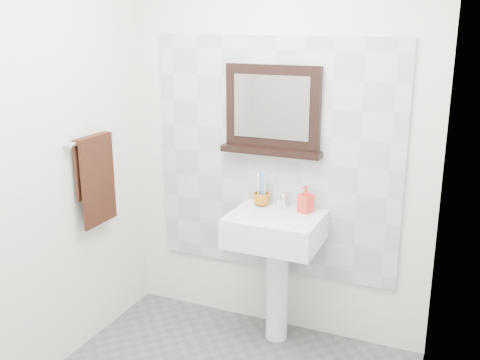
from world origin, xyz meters
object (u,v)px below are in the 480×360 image
(soap_dispenser, at_px, (306,199))
(framed_mirror, at_px, (273,112))
(toothbrush_cup, at_px, (261,199))
(pedestal_sink, at_px, (276,243))
(hand_towel, at_px, (96,173))

(soap_dispenser, xyz_separation_m, framed_mirror, (-0.25, 0.07, 0.50))
(toothbrush_cup, distance_m, soap_dispenser, 0.30)
(soap_dispenser, height_order, framed_mirror, framed_mirror)
(pedestal_sink, height_order, soap_dispenser, soap_dispenser)
(toothbrush_cup, bearing_deg, framed_mirror, 57.10)
(framed_mirror, distance_m, hand_towel, 1.14)
(toothbrush_cup, relative_size, hand_towel, 0.19)
(hand_towel, bearing_deg, pedestal_sink, 19.25)
(pedestal_sink, relative_size, soap_dispenser, 5.74)
(toothbrush_cup, xyz_separation_m, soap_dispenser, (0.29, -0.01, 0.04))
(toothbrush_cup, bearing_deg, pedestal_sink, -40.36)
(framed_mirror, xyz_separation_m, hand_towel, (-0.93, -0.55, -0.35))
(soap_dispenser, xyz_separation_m, hand_towel, (-1.18, -0.47, 0.15))
(pedestal_sink, bearing_deg, toothbrush_cup, 139.64)
(toothbrush_cup, distance_m, framed_mirror, 0.55)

